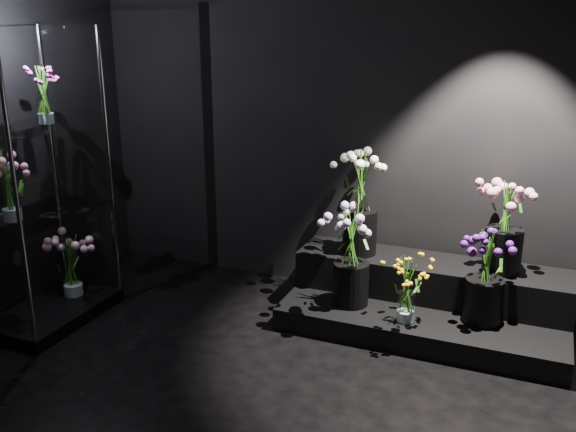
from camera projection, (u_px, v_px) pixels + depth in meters
The scene contains 12 objects.
floor at pixel (215, 419), 3.56m from camera, with size 4.00×4.00×0.00m, color black.
wall_back at pixel (335, 116), 4.89m from camera, with size 4.00×4.00×0.00m, color black.
display_riser at pixel (426, 300), 4.61m from camera, with size 1.95×0.87×0.43m.
display_case at pixel (37, 182), 4.42m from camera, with size 0.57×0.94×2.07m.
bouquet_orange_bells at pixel (407, 288), 4.26m from camera, with size 0.32×0.32×0.46m.
bouquet_lilac at pixel (352, 251), 4.47m from camera, with size 0.48×0.48×0.70m.
bouquet_purple at pixel (486, 273), 4.22m from camera, with size 0.40×0.40×0.64m.
bouquet_cream_roses at pixel (361, 195), 4.67m from camera, with size 0.50×0.50×0.77m.
bouquet_pink_roses at pixel (506, 221), 4.36m from camera, with size 0.45×0.45×0.65m.
bouquet_case_pink at pixel (8, 185), 4.26m from camera, with size 0.41×0.41×0.47m.
bouquet_case_magenta at pixel (43, 93), 4.36m from camera, with size 0.25×0.25×0.40m.
bouquet_case_base_pink at pixel (71, 264), 4.82m from camera, with size 0.38×0.38×0.48m.
Camera 1 is at (1.53, -2.66, 2.16)m, focal length 40.00 mm.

